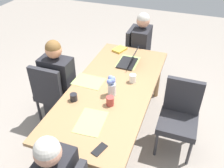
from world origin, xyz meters
TOP-DOWN VIEW (x-y plane):
  - ground_plane at (0.00, 0.00)m, footprint 10.00×10.00m
  - dining_table at (0.00, 0.00)m, footprint 2.11×0.94m
  - chair_far_left_mid at (-0.03, 0.82)m, footprint 0.44×0.44m
  - person_far_left_mid at (0.04, 0.76)m, footprint 0.36×0.40m
  - chair_head_right_left_far at (1.37, 0.05)m, footprint 0.44×0.44m
  - person_head_right_left_far at (1.31, -0.02)m, footprint 0.40×0.36m
  - chair_near_right_near at (0.09, -0.80)m, footprint 0.44×0.44m
  - flower_vase at (-0.12, -0.04)m, footprint 0.11×0.09m
  - placemat_head_left_left_near at (-0.60, 0.00)m, footprint 0.38×0.29m
  - placemat_far_left_mid at (0.02, 0.31)m, footprint 0.27×0.36m
  - placemat_head_right_left_far at (0.62, -0.01)m, footprint 0.36×0.26m
  - laptop_head_right_left_far at (0.58, -0.03)m, footprint 0.32×0.22m
  - coffee_mug_near_left at (0.19, -0.19)m, footprint 0.08×0.08m
  - coffee_mug_near_right at (-0.30, -0.09)m, footprint 0.08×0.08m
  - coffee_mug_centre_left at (-0.36, 0.31)m, footprint 0.08×0.08m
  - book_red_cover at (0.90, 0.21)m, footprint 0.24×0.20m
  - phone_black at (-0.89, -0.21)m, footprint 0.16×0.12m

SIDE VIEW (x-z plane):
  - ground_plane at x=0.00m, z-range 0.00..0.00m
  - chair_far_left_mid at x=-0.03m, z-range 0.05..0.95m
  - chair_head_right_left_far at x=1.37m, z-range 0.05..0.95m
  - chair_near_right_near at x=0.09m, z-range 0.05..0.95m
  - person_far_left_mid at x=0.04m, z-range -0.07..1.12m
  - person_head_right_left_far at x=1.31m, z-range -0.07..1.12m
  - dining_table at x=0.00m, z-range 0.29..1.03m
  - placemat_head_left_left_near at x=-0.60m, z-range 0.74..0.74m
  - placemat_far_left_mid at x=0.02m, z-range 0.74..0.74m
  - placemat_head_right_left_far at x=0.62m, z-range 0.74..0.74m
  - phone_black at x=-0.89m, z-range 0.74..0.75m
  - book_red_cover at x=0.90m, z-range 0.74..0.77m
  - coffee_mug_centre_left at x=-0.36m, z-range 0.74..0.82m
  - laptop_head_right_left_far at x=0.58m, z-range 0.68..0.88m
  - coffee_mug_near_left at x=0.19m, z-range 0.74..0.84m
  - coffee_mug_near_right at x=-0.30m, z-range 0.74..0.84m
  - flower_vase at x=-0.12m, z-range 0.75..0.99m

